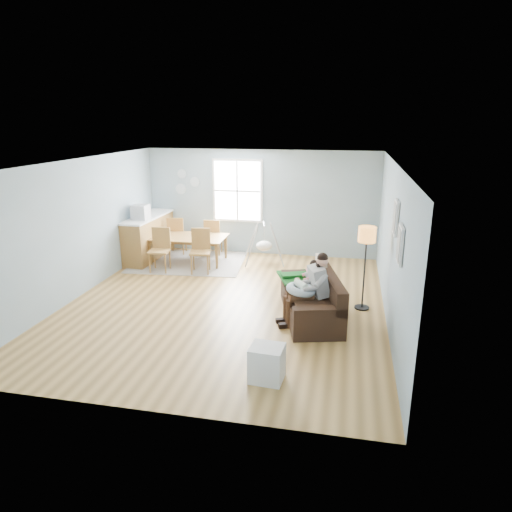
% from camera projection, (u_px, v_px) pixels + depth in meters
% --- Properties ---
extents(room, '(8.40, 9.40, 3.90)m').
position_uv_depth(room, '(224.00, 178.00, 8.17)').
color(room, olive).
extents(window, '(1.32, 0.08, 1.62)m').
position_uv_depth(window, '(238.00, 191.00, 11.76)').
color(window, white).
rests_on(window, room).
extents(pictures, '(0.05, 1.34, 0.74)m').
position_uv_depth(pictures, '(398.00, 230.00, 6.79)').
color(pictures, white).
rests_on(pictures, room).
extents(wall_plates, '(0.67, 0.02, 0.66)m').
position_uv_depth(wall_plates, '(186.00, 182.00, 11.98)').
color(wall_plates, '#A6BDC7').
rests_on(wall_plates, room).
extents(sofa, '(1.34, 2.17, 0.82)m').
position_uv_depth(sofa, '(314.00, 301.00, 8.21)').
color(sofa, black).
rests_on(sofa, room).
extents(green_throw, '(1.15, 1.08, 0.04)m').
position_uv_depth(green_throw, '(304.00, 277.00, 8.78)').
color(green_throw, '#155D22').
rests_on(green_throw, sofa).
extents(beige_pillow, '(0.25, 0.48, 0.46)m').
position_uv_depth(beige_pillow, '(321.00, 268.00, 8.59)').
color(beige_pillow, beige).
rests_on(beige_pillow, sofa).
extents(father, '(0.94, 0.65, 1.28)m').
position_uv_depth(father, '(310.00, 286.00, 7.81)').
color(father, gray).
rests_on(father, sofa).
extents(nursing_pillow, '(0.64, 0.63, 0.21)m').
position_uv_depth(nursing_pillow, '(301.00, 290.00, 7.82)').
color(nursing_pillow, silver).
rests_on(nursing_pillow, father).
extents(infant, '(0.28, 0.35, 0.14)m').
position_uv_depth(infant, '(300.00, 284.00, 7.83)').
color(infant, silver).
rests_on(infant, nursing_pillow).
extents(toddler, '(0.53, 0.32, 0.79)m').
position_uv_depth(toddler, '(309.00, 277.00, 8.27)').
color(toddler, silver).
rests_on(toddler, sofa).
extents(floor_lamp, '(0.32, 0.32, 1.58)m').
position_uv_depth(floor_lamp, '(367.00, 242.00, 8.25)').
color(floor_lamp, black).
rests_on(floor_lamp, room).
extents(storage_cube, '(0.48, 0.43, 0.50)m').
position_uv_depth(storage_cube, '(266.00, 363.00, 6.21)').
color(storage_cube, white).
rests_on(storage_cube, room).
extents(rug, '(2.87, 2.28, 0.01)m').
position_uv_depth(rug, '(189.00, 262.00, 11.38)').
color(rug, gray).
rests_on(rug, room).
extents(dining_table, '(1.88, 1.07, 0.65)m').
position_uv_depth(dining_table, '(188.00, 250.00, 11.29)').
color(dining_table, brown).
rests_on(dining_table, rug).
extents(chair_sw, '(0.50, 0.50, 1.01)m').
position_uv_depth(chair_sw, '(160.00, 246.00, 10.64)').
color(chair_sw, olive).
rests_on(chair_sw, rug).
extents(chair_se, '(0.54, 0.54, 1.02)m').
position_uv_depth(chair_se, '(201.00, 247.00, 10.54)').
color(chair_se, olive).
rests_on(chair_se, rug).
extents(chair_nw, '(0.51, 0.51, 1.00)m').
position_uv_depth(chair_nw, '(176.00, 233.00, 11.90)').
color(chair_nw, olive).
rests_on(chair_nw, rug).
extents(chair_ne, '(0.48, 0.48, 0.96)m').
position_uv_depth(chair_ne, '(213.00, 235.00, 11.81)').
color(chair_ne, olive).
rests_on(chair_ne, rug).
extents(counter, '(0.63, 1.98, 1.10)m').
position_uv_depth(counter, '(149.00, 237.00, 11.58)').
color(counter, brown).
rests_on(counter, room).
extents(monitor, '(0.38, 0.36, 0.35)m').
position_uv_depth(monitor, '(140.00, 212.00, 11.02)').
color(monitor, '#AFAFB4').
rests_on(monitor, counter).
extents(baby_swing, '(1.14, 1.15, 0.97)m').
position_uv_depth(baby_swing, '(264.00, 245.00, 11.28)').
color(baby_swing, '#AFAFB4').
rests_on(baby_swing, room).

